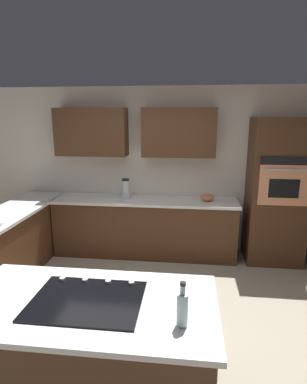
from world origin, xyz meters
TOP-DOWN VIEW (x-y plane):
  - ground_plane at (0.00, 0.00)m, footprint 14.00×14.00m
  - wall_back at (0.07, -2.04)m, footprint 6.00×0.44m
  - lower_cabinets_back at (0.10, -1.72)m, footprint 2.80×0.60m
  - countertop_back at (0.10, -1.72)m, footprint 2.84×0.64m
  - island_base at (0.11, 1.02)m, footprint 1.72×0.83m
  - island_top at (0.11, 1.02)m, footprint 1.80×0.91m
  - wall_oven at (-1.85, -1.72)m, footprint 0.80×0.66m
  - cooktop at (0.11, 1.01)m, footprint 0.76×0.56m
  - blender at (0.40, -1.73)m, footprint 0.15×0.15m
  - mixing_bowl at (-0.85, -1.73)m, footprint 0.21×0.21m
  - second_bottle at (-0.54, 1.20)m, footprint 0.07×0.07m

SIDE VIEW (x-z plane):
  - ground_plane at x=0.00m, z-range 0.00..0.00m
  - lower_cabinets_back at x=0.10m, z-range 0.00..0.86m
  - island_base at x=0.11m, z-range 0.00..0.86m
  - countertop_back at x=0.10m, z-range 0.86..0.90m
  - island_top at x=0.11m, z-range 0.86..0.90m
  - cooktop at x=0.11m, z-range 0.89..0.92m
  - mixing_bowl at x=-0.85m, z-range 0.90..1.01m
  - second_bottle at x=-0.54m, z-range 0.87..1.16m
  - blender at x=0.40m, z-range 0.88..1.19m
  - wall_oven at x=-1.85m, z-range 0.00..2.14m
  - wall_back at x=0.07m, z-range 0.16..2.76m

